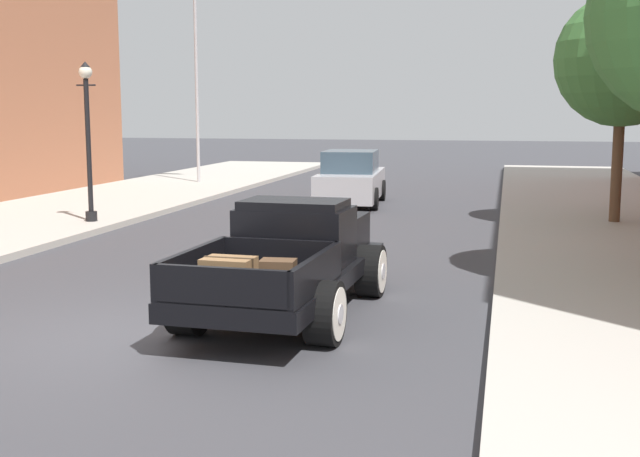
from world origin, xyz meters
TOP-DOWN VIEW (x-y plane):
  - ground_plane at (0.00, 0.00)m, footprint 140.00×140.00m
  - hotrod_truck_black at (1.71, 1.73)m, footprint 2.32×4.99m
  - car_background_silver at (0.03, 14.66)m, footprint 2.10×4.41m
  - street_lamp_far at (-5.26, 8.56)m, footprint 0.50×0.32m
  - flagpole at (-6.61, 19.56)m, footprint 1.74×0.16m
  - street_tree_second at (7.23, 11.41)m, footprint 3.20×3.20m

SIDE VIEW (x-z plane):
  - ground_plane at x=0.00m, z-range 0.00..0.00m
  - hotrod_truck_black at x=1.71m, z-range -0.04..1.54m
  - car_background_silver at x=0.03m, z-range -0.06..1.59m
  - street_lamp_far at x=-5.26m, z-range 0.46..4.31m
  - street_tree_second at x=7.23m, z-range 1.28..6.77m
  - flagpole at x=-6.61m, z-range 1.19..10.35m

